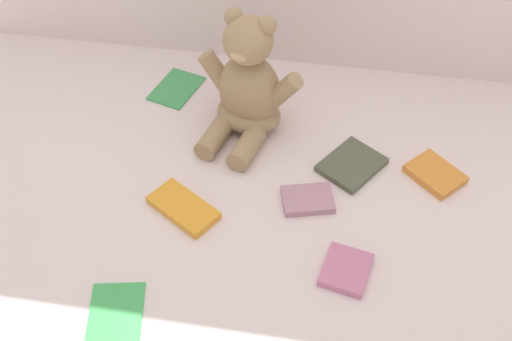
# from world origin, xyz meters

# --- Properties ---
(ground_plane) EXTENTS (3.20, 3.20, 0.00)m
(ground_plane) POSITION_xyz_m (0.00, 0.00, 0.00)
(ground_plane) COLOR silver
(teddy_bear) EXTENTS (0.23, 0.23, 0.28)m
(teddy_bear) POSITION_xyz_m (-0.08, 0.12, 0.10)
(teddy_bear) COLOR #9E7F5B
(teddy_bear) RESTS_ON ground_plane
(book_case_0) EXTENTS (0.11, 0.14, 0.01)m
(book_case_0) POSITION_xyz_m (-0.22, -0.38, 0.00)
(book_case_0) COLOR green
(book_case_0) RESTS_ON ground_plane
(book_case_1) EXTENTS (0.15, 0.13, 0.02)m
(book_case_1) POSITION_xyz_m (-0.16, -0.14, 0.01)
(book_case_1) COLOR orange
(book_case_1) RESTS_ON ground_plane
(book_case_2) EXTENTS (0.13, 0.13, 0.02)m
(book_case_2) POSITION_xyz_m (0.32, 0.03, 0.01)
(book_case_2) COLOR orange
(book_case_2) RESTS_ON ground_plane
(book_case_3) EXTENTS (0.10, 0.11, 0.02)m
(book_case_3) POSITION_xyz_m (0.16, -0.23, 0.01)
(book_case_3) COLOR #C0698D
(book_case_3) RESTS_ON ground_plane
(book_case_4) EXTENTS (0.11, 0.09, 0.02)m
(book_case_4) POSITION_xyz_m (0.08, -0.07, 0.01)
(book_case_4) COLOR #AC788B
(book_case_4) RESTS_ON ground_plane
(book_case_5) EXTENTS (0.15, 0.16, 0.01)m
(book_case_5) POSITION_xyz_m (0.16, 0.03, 0.01)
(book_case_5) COLOR #4B4F3B
(book_case_5) RESTS_ON ground_plane
(book_case_6) EXTENTS (0.12, 0.15, 0.01)m
(book_case_6) POSITION_xyz_m (-0.26, 0.22, 0.00)
(book_case_6) COLOR #3D9A54
(book_case_6) RESTS_ON ground_plane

